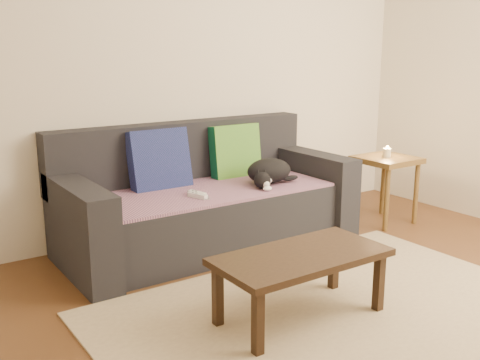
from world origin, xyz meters
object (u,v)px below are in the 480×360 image
Objects in this scene: sofa at (205,203)px; side_table at (386,169)px; wii_remote_b at (198,196)px; wii_remote_a at (197,194)px; coffee_table at (301,262)px; cat at (269,172)px.

sofa is 3.83× the size of side_table.
wii_remote_a is at bearing -44.64° from wii_remote_b.
wii_remote_a reaches higher than coffee_table.
side_table is at bearing -111.58° from wii_remote_b.
cat is 0.77× the size of side_table.
sofa is 0.52m from cat.
wii_remote_a is at bearing 174.71° from side_table.
wii_remote_b reaches higher than coffee_table.
side_table reaches higher than wii_remote_b.
sofa reaches higher than side_table.
side_table reaches higher than coffee_table.
coffee_table is (0.02, -1.04, -0.13)m from wii_remote_b.
sofa is 4.99× the size of cat.
coffee_table is at bearing -151.18° from side_table.
wii_remote_a is at bearing 89.81° from coffee_table.
side_table is (1.71, -0.11, -0.00)m from wii_remote_b.
cat is at bearing 171.27° from side_table.
wii_remote_a and wii_remote_b have the same top height.
coffee_table is (-1.69, -0.93, -0.13)m from side_table.
side_table is (1.50, -0.36, 0.14)m from sofa.
coffee_table is at bearing -122.86° from cat.
wii_remote_a is 1.09m from coffee_table.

